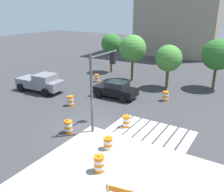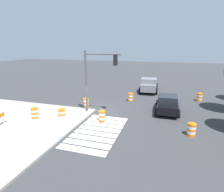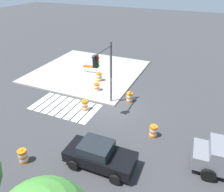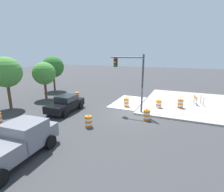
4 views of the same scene
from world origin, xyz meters
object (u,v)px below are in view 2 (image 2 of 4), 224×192
object	(u,v)px
traffic_barrel_median_near	(86,102)
traffic_light_pole	(98,71)
sports_car	(167,103)
traffic_barrel_on_sidewalk	(35,113)
traffic_barrel_far_curb	(199,97)
traffic_barrel_lane_center	(192,129)
traffic_barrel_crosswalk_end	(131,97)
traffic_barrel_near_corner	(62,114)
pickup_truck	(149,85)
traffic_barrel_median_far	(102,116)

from	to	relation	value
traffic_barrel_median_near	traffic_light_pole	size ratio (longest dim) A/B	0.19
sports_car	traffic_barrel_on_sidewalk	world-z (taller)	sports_car
traffic_barrel_median_near	traffic_barrel_far_curb	world-z (taller)	same
traffic_barrel_lane_center	traffic_barrel_crosswalk_end	bearing A→B (deg)	-140.19
traffic_light_pole	sports_car	bearing A→B (deg)	111.61
traffic_barrel_near_corner	traffic_barrel_median_near	size ratio (longest dim) A/B	1.00
sports_car	pickup_truck	bearing A→B (deg)	-161.25
traffic_barrel_lane_center	traffic_barrel_far_curb	bearing A→B (deg)	169.25
sports_car	traffic_barrel_median_far	xyz separation A→B (m)	(3.97, -5.09, -0.36)
sports_car	traffic_barrel_far_curb	size ratio (longest dim) A/B	4.25
sports_car	traffic_barrel_far_curb	xyz separation A→B (m)	(-4.65, 3.42, -0.36)
traffic_barrel_median_far	traffic_barrel_on_sidewalk	bearing A→B (deg)	-76.03
traffic_barrel_near_corner	traffic_light_pole	size ratio (longest dim) A/B	0.19
traffic_barrel_median_near	traffic_barrel_on_sidewalk	world-z (taller)	traffic_barrel_on_sidewalk
sports_car	traffic_barrel_median_far	size ratio (longest dim) A/B	4.25
sports_car	traffic_barrel_near_corner	distance (m)	9.63
traffic_barrel_median_near	traffic_barrel_median_far	world-z (taller)	same
traffic_barrel_crosswalk_end	traffic_barrel_median_far	bearing A→B (deg)	-9.84
traffic_barrel_near_corner	traffic_barrel_median_far	distance (m)	3.44
traffic_barrel_crosswalk_end	traffic_barrel_median_far	distance (m)	6.39
pickup_truck	traffic_barrel_near_corner	bearing A→B (deg)	-26.29
sports_car	traffic_barrel_crosswalk_end	distance (m)	4.64
traffic_barrel_far_curb	traffic_barrel_lane_center	distance (m)	9.30
pickup_truck	traffic_barrel_crosswalk_end	xyz separation A→B (m)	(5.15, -1.46, -0.52)
traffic_barrel_crosswalk_end	traffic_barrel_far_curb	distance (m)	7.78
traffic_barrel_near_corner	traffic_barrel_crosswalk_end	size ratio (longest dim) A/B	1.00
traffic_barrel_median_far	traffic_barrel_on_sidewalk	world-z (taller)	traffic_barrel_on_sidewalk
traffic_barrel_lane_center	traffic_barrel_median_near	bearing A→B (deg)	-110.34
traffic_barrel_median_far	traffic_light_pole	distance (m)	3.91
traffic_barrel_near_corner	traffic_barrel_median_far	size ratio (longest dim) A/B	1.00
traffic_barrel_near_corner	traffic_barrel_far_curb	world-z (taller)	same
traffic_barrel_on_sidewalk	traffic_light_pole	distance (m)	6.38
sports_car	traffic_barrel_on_sidewalk	distance (m)	11.86
traffic_barrel_far_curb	traffic_barrel_on_sidewalk	size ratio (longest dim) A/B	1.00
traffic_barrel_far_curb	traffic_barrel_crosswalk_end	bearing A→B (deg)	-72.66
traffic_barrel_far_curb	pickup_truck	bearing A→B (deg)	-115.44
traffic_barrel_on_sidewalk	traffic_barrel_median_near	bearing A→B (deg)	149.46
traffic_barrel_crosswalk_end	traffic_barrel_median_near	size ratio (longest dim) A/B	1.00
traffic_barrel_median_near	traffic_barrel_median_far	xyz separation A→B (m)	(3.06, 2.88, 0.00)
sports_car	traffic_barrel_crosswalk_end	world-z (taller)	sports_car
traffic_barrel_median_near	traffic_barrel_near_corner	bearing A→B (deg)	-7.90
traffic_barrel_median_near	traffic_barrel_on_sidewalk	distance (m)	5.14
sports_car	pickup_truck	distance (m)	7.90
traffic_barrel_median_far	traffic_barrel_on_sidewalk	distance (m)	5.67
traffic_barrel_median_far	traffic_barrel_median_near	bearing A→B (deg)	-136.70
traffic_barrel_far_curb	sports_car	bearing A→B (deg)	-36.35
traffic_barrel_median_far	traffic_barrel_far_curb	distance (m)	12.11
traffic_barrel_near_corner	traffic_light_pole	xyz separation A→B (m)	(-2.16, 2.47, 3.46)
traffic_barrel_on_sidewalk	sports_car	bearing A→B (deg)	116.74
traffic_barrel_near_corner	traffic_barrel_far_curb	size ratio (longest dim) A/B	1.00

